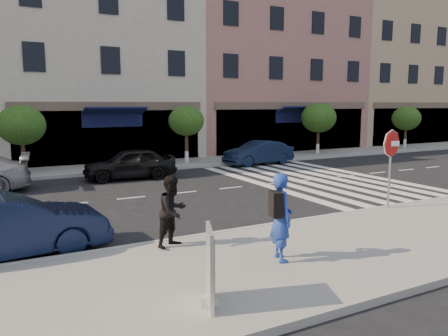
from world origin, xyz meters
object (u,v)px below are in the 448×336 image
Objects in this scene: car_far_mid at (130,164)px; car_near_mid at (4,227)px; poster_board at (210,268)px; car_far_right at (259,153)px; stop_sign at (391,151)px; walker at (173,211)px; photographer at (281,217)px.

car_near_mid is at bearing -26.59° from car_far_mid.
poster_board is 5.09m from car_near_mid.
car_far_right is at bearing 103.59° from car_far_mid.
stop_sign is at bearing 44.55° from poster_board.
car_near_mid is at bearing -56.82° from car_far_right.
walker is at bearing -164.99° from stop_sign.
car_near_mid is (-3.31, 1.30, -0.24)m from walker.
walker is at bearing 56.41° from photographer.
photographer is at bearing -146.23° from stop_sign.
stop_sign is 1.50× the size of walker.
photographer is 2.43m from walker.
stop_sign is 10.52m from car_near_mid.
stop_sign is 0.60× the size of car_far_mid.
poster_board is at bearing -39.61° from car_far_right.
car_near_mid is 1.07× the size of car_far_mid.
car_near_mid is (-2.77, 4.27, -0.06)m from poster_board.
car_far_right is (9.80, 14.06, -0.11)m from poster_board.
stop_sign is 5.96m from photographer.
walker is at bearing 100.98° from poster_board.
car_near_mid is 15.94m from car_far_right.
car_far_mid is (0.22, 11.71, -0.36)m from photographer.
photographer is at bearing 49.24° from poster_board.
stop_sign is 1.90× the size of poster_board.
photographer reaches higher than car_far_mid.
car_far_right is (2.16, 10.77, -1.24)m from stop_sign.
poster_board reaches higher than car_far_mid.
photographer is 1.42× the size of poster_board.
poster_board is at bearing -144.31° from stop_sign.
car_far_mid is at bearing 100.78° from poster_board.
walker is 10.06m from car_far_mid.
photographer is 11.72m from car_far_mid.
car_far_mid is 7.53m from car_far_right.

